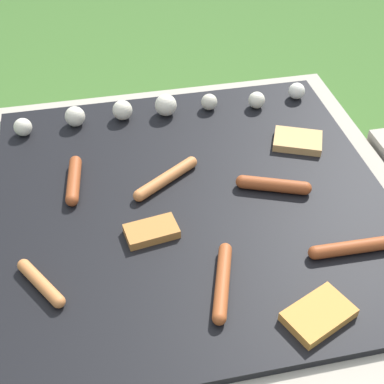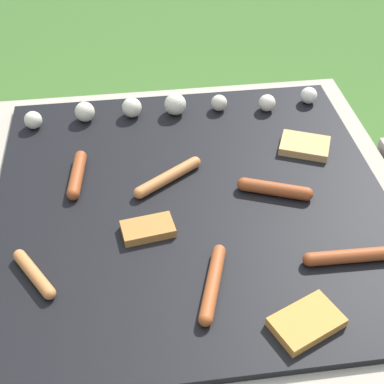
{
  "view_description": "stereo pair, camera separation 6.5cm",
  "coord_description": "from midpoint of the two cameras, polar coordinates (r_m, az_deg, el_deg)",
  "views": [
    {
      "loc": [
        -0.18,
        -0.86,
        1.19
      ],
      "look_at": [
        0.0,
        0.0,
        0.4
      ],
      "focal_mm": 50.0,
      "sensor_mm": 36.0,
      "label": 1
    },
    {
      "loc": [
        -0.11,
        -0.87,
        1.19
      ],
      "look_at": [
        0.0,
        0.0,
        0.4
      ],
      "focal_mm": 50.0,
      "sensor_mm": 36.0,
      "label": 2
    }
  ],
  "objects": [
    {
      "name": "mushroom_row",
      "position": [
        1.45,
        -1.37,
        9.08
      ],
      "size": [
        0.79,
        0.07,
        0.06
      ],
      "color": "beige",
      "rests_on": "grill"
    },
    {
      "name": "bread_slice_center",
      "position": [
        1.12,
        -3.06,
        -4.0
      ],
      "size": [
        0.12,
        0.08,
        0.02
      ],
      "color": "#B27033",
      "rests_on": "grill"
    },
    {
      "name": "sausage_mid_right",
      "position": [
        1.11,
        17.92,
        -6.59
      ],
      "size": [
        0.18,
        0.03,
        0.03
      ],
      "color": "#93421E",
      "rests_on": "grill"
    },
    {
      "name": "bread_slice_left",
      "position": [
        1.0,
        14.0,
        -13.39
      ],
      "size": [
        0.14,
        0.12,
        0.02
      ],
      "color": "#D18438",
      "rests_on": "grill"
    },
    {
      "name": "ground_plane",
      "position": [
        1.48,
        1.29,
        -11.5
      ],
      "size": [
        14.0,
        14.0,
        0.0
      ],
      "primitive_type": "plane",
      "color": "#3D6628"
    },
    {
      "name": "sausage_back_left",
      "position": [
        1.23,
        -1.06,
        1.57
      ],
      "size": [
        0.17,
        0.12,
        0.03
      ],
      "color": "#C6753D",
      "rests_on": "grill"
    },
    {
      "name": "sausage_back_center",
      "position": [
        1.22,
        10.35,
        0.28
      ],
      "size": [
        0.16,
        0.08,
        0.03
      ],
      "color": "#93421E",
      "rests_on": "grill"
    },
    {
      "name": "sausage_front_center",
      "position": [
        1.02,
        4.09,
        -9.74
      ],
      "size": [
        0.08,
        0.18,
        0.03
      ],
      "color": "#A34C23",
      "rests_on": "grill"
    },
    {
      "name": "sausage_front_left",
      "position": [
        1.07,
        -14.83,
        -8.48
      ],
      "size": [
        0.09,
        0.13,
        0.02
      ],
      "color": "#C6753D",
      "rests_on": "grill"
    },
    {
      "name": "sausage_mid_left",
      "position": [
        1.26,
        -10.72,
        1.81
      ],
      "size": [
        0.04,
        0.16,
        0.03
      ],
      "color": "#93421E",
      "rests_on": "grill"
    },
    {
      "name": "grill",
      "position": [
        1.33,
        1.41,
        -6.75
      ],
      "size": [
        0.99,
        0.99,
        0.38
      ],
      "color": "#A89E8C",
      "rests_on": "ground_plane"
    },
    {
      "name": "bread_slice_right",
      "position": [
        1.37,
        13.27,
        4.8
      ],
      "size": [
        0.14,
        0.13,
        0.02
      ],
      "color": "tan",
      "rests_on": "grill"
    }
  ]
}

